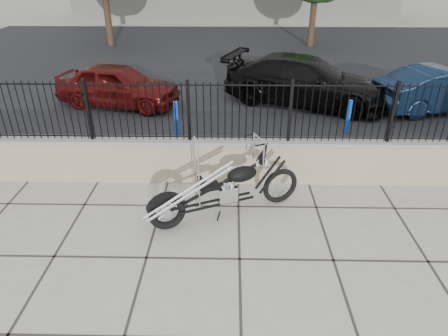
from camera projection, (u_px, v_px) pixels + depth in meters
name	position (u px, v px, depth m)	size (l,w,h in m)	color
ground_plane	(240.00, 259.00, 6.39)	(90.00, 90.00, 0.00)	#99968E
parking_lot	(236.00, 65.00, 17.37)	(30.00, 30.00, 0.00)	black
retaining_wall	(238.00, 161.00, 8.36)	(14.00, 0.36, 0.96)	gray
iron_fence	(239.00, 112.00, 7.84)	(14.00, 0.08, 1.20)	black
chopper_motorcycle	(224.00, 176.00, 7.06)	(2.80, 0.49, 1.68)	black
car_red	(118.00, 85.00, 12.49)	(1.55, 3.85, 1.31)	#4B0B0A
car_black	(305.00, 81.00, 12.60)	(2.08, 5.12, 1.49)	black
car_blue	(442.00, 89.00, 12.09)	(1.40, 4.01, 1.32)	black
bollard_a	(176.00, 119.00, 10.41)	(0.12, 0.12, 0.97)	blue
bollard_b	(349.00, 117.00, 10.65)	(0.11, 0.11, 0.91)	#0B27AD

